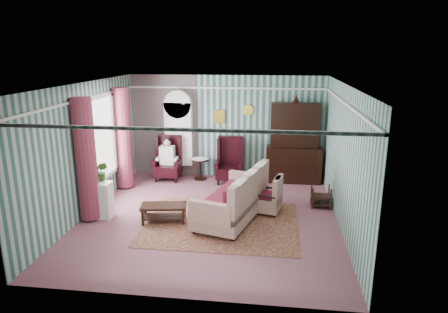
# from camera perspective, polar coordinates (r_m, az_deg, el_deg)

# --- Properties ---
(floor) EXTENTS (6.00, 6.00, 0.00)m
(floor) POSITION_cam_1_polar(r_m,az_deg,el_deg) (8.91, -2.00, -8.64)
(floor) COLOR #864E57
(floor) RESTS_ON ground
(room_shell) EXTENTS (5.53, 6.02, 2.91)m
(room_shell) POSITION_cam_1_polar(r_m,az_deg,el_deg) (8.60, -6.01, 4.44)
(room_shell) COLOR #325C58
(room_shell) RESTS_ON ground
(bookcase) EXTENTS (0.80, 0.28, 2.24)m
(bookcase) POSITION_cam_1_polar(r_m,az_deg,el_deg) (11.48, -6.45, 2.59)
(bookcase) COLOR white
(bookcase) RESTS_ON floor
(dresser_hutch) EXTENTS (1.50, 0.56, 2.36)m
(dresser_hutch) POSITION_cam_1_polar(r_m,az_deg,el_deg) (11.05, 10.02, 2.28)
(dresser_hutch) COLOR black
(dresser_hutch) RESTS_ON floor
(wingback_left) EXTENTS (0.76, 0.80, 1.25)m
(wingback_left) POSITION_cam_1_polar(r_m,az_deg,el_deg) (11.29, -8.07, -0.26)
(wingback_left) COLOR black
(wingback_left) RESTS_ON floor
(wingback_right) EXTENTS (0.76, 0.80, 1.25)m
(wingback_right) POSITION_cam_1_polar(r_m,az_deg,el_deg) (10.97, 0.79, -0.57)
(wingback_right) COLOR black
(wingback_right) RESTS_ON floor
(seated_woman) EXTENTS (0.44, 0.40, 1.18)m
(seated_woman) POSITION_cam_1_polar(r_m,az_deg,el_deg) (11.30, -8.06, -0.43)
(seated_woman) COLOR beige
(seated_woman) RESTS_ON floor
(round_side_table) EXTENTS (0.50, 0.50, 0.60)m
(round_side_table) POSITION_cam_1_polar(r_m,az_deg,el_deg) (11.33, -3.41, -1.80)
(round_side_table) COLOR black
(round_side_table) RESTS_ON floor
(nest_table) EXTENTS (0.45, 0.38, 0.54)m
(nest_table) POSITION_cam_1_polar(r_m,az_deg,el_deg) (9.61, 13.65, -5.53)
(nest_table) COLOR black
(nest_table) RESTS_ON floor
(plant_stand) EXTENTS (0.55, 0.35, 0.80)m
(plant_stand) POSITION_cam_1_polar(r_m,az_deg,el_deg) (9.17, -17.39, -5.95)
(plant_stand) COLOR white
(plant_stand) RESTS_ON floor
(rug) EXTENTS (3.20, 2.60, 0.01)m
(rug) POSITION_cam_1_polar(r_m,az_deg,el_deg) (8.59, -0.32, -9.51)
(rug) COLOR #481C18
(rug) RESTS_ON floor
(sofa) EXTENTS (1.47, 2.41, 0.93)m
(sofa) POSITION_cam_1_polar(r_m,az_deg,el_deg) (8.66, 1.10, -6.02)
(sofa) COLOR #BAA890
(sofa) RESTS_ON floor
(floral_armchair) EXTENTS (0.87, 0.85, 0.91)m
(floral_armchair) POSITION_cam_1_polar(r_m,az_deg,el_deg) (9.05, 6.03, -5.22)
(floral_armchair) COLOR beige
(floral_armchair) RESTS_ON floor
(coffee_table) EXTENTS (1.02, 0.60, 0.38)m
(coffee_table) POSITION_cam_1_polar(r_m,az_deg,el_deg) (8.70, -8.56, -8.03)
(coffee_table) COLOR black
(coffee_table) RESTS_ON floor
(potted_plant_a) EXTENTS (0.43, 0.41, 0.38)m
(potted_plant_a) POSITION_cam_1_polar(r_m,az_deg,el_deg) (8.97, -18.33, -2.51)
(potted_plant_a) COLOR #20551A
(potted_plant_a) RESTS_ON plant_stand
(potted_plant_b) EXTENTS (0.24, 0.19, 0.42)m
(potted_plant_b) POSITION_cam_1_polar(r_m,az_deg,el_deg) (9.08, -17.01, -2.05)
(potted_plant_b) COLOR #1C5A21
(potted_plant_b) RESTS_ON plant_stand
(potted_plant_c) EXTENTS (0.24, 0.24, 0.37)m
(potted_plant_c) POSITION_cam_1_polar(r_m,az_deg,el_deg) (9.10, -17.59, -2.22)
(potted_plant_c) COLOR #174A1B
(potted_plant_c) RESTS_ON plant_stand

